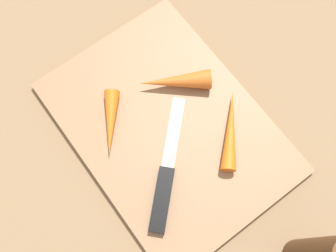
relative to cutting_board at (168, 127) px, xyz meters
name	(u,v)px	position (x,y,z in m)	size (l,w,h in m)	color
ground_plane	(168,128)	(0.00, 0.00, -0.01)	(1.40, 1.40, 0.00)	#8C6D4C
cutting_board	(168,127)	(0.00, 0.00, 0.00)	(0.36, 0.26, 0.01)	#99704C
knife	(164,190)	(-0.07, 0.06, 0.01)	(0.15, 0.16, 0.01)	#B7B7BC
carrot_longest	(231,130)	(-0.06, -0.07, 0.02)	(0.02, 0.02, 0.12)	orange
carrot_medium	(175,81)	(0.05, -0.05, 0.02)	(0.03, 0.03, 0.11)	orange
carrot_shortest	(111,122)	(0.05, 0.07, 0.02)	(0.02, 0.02, 0.10)	orange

